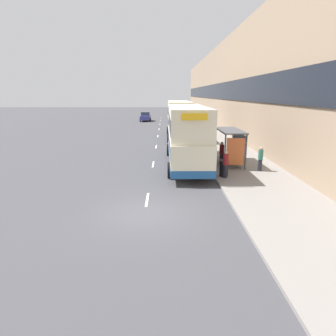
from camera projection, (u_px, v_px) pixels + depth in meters
ground_plane at (145, 213)px, 13.23m from camera, size 220.00×220.00×0.00m
pavement at (198, 125)px, 50.65m from camera, size 5.00×93.00×0.14m
terrace_facade at (223, 87)px, 49.22m from camera, size 3.10×93.00×12.37m
lane_mark_0 at (147, 199)px, 14.95m from camera, size 0.12×2.00×0.01m
lane_mark_1 at (153, 164)px, 22.44m from camera, size 0.12×2.00×0.01m
lane_mark_2 at (156, 147)px, 29.94m from camera, size 0.12×2.00×0.01m
lane_mark_3 at (158, 136)px, 37.44m from camera, size 0.12×2.00×0.01m
lane_mark_4 at (159, 129)px, 44.94m from camera, size 0.12×2.00×0.01m
lane_mark_5 at (160, 124)px, 52.44m from camera, size 0.12×2.00×0.01m
lane_mark_6 at (161, 120)px, 59.94m from camera, size 0.12×2.00×0.01m
lane_mark_7 at (161, 117)px, 67.44m from camera, size 0.12×2.00×0.01m
bus_shelter at (233, 141)px, 21.43m from camera, size 1.60×4.20×2.48m
double_decker_bus_near at (187, 135)px, 21.58m from camera, size 2.85×10.87×4.30m
double_decker_bus_ahead at (179, 119)px, 35.16m from camera, size 2.85×10.71×4.30m
car_0 at (175, 114)px, 65.30m from camera, size 2.08×4.15×1.81m
car_1 at (145, 117)px, 58.17m from camera, size 2.02×4.51×1.76m
pedestrian_at_shelter at (260, 159)px, 19.78m from camera, size 0.32×0.32×1.63m
pedestrian_1 at (235, 143)px, 26.06m from camera, size 0.32×0.32×1.61m
pedestrian_2 at (222, 153)px, 21.59m from camera, size 0.33×0.33×1.67m
pedestrian_3 at (226, 164)px, 18.22m from camera, size 0.33×0.33×1.67m
litter_bin at (224, 168)px, 18.57m from camera, size 0.55×0.55×1.05m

